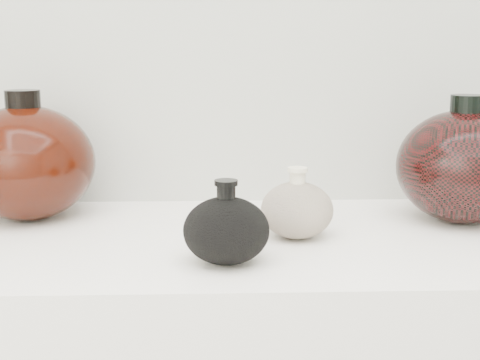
{
  "coord_description": "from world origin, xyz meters",
  "views": [
    {
      "loc": [
        -0.04,
        -0.08,
        1.2
      ],
      "look_at": [
        -0.01,
        0.92,
        1.0
      ],
      "focal_mm": 50.0,
      "sensor_mm": 36.0,
      "label": 1
    }
  ],
  "objects_px": {
    "right_round_pot": "(464,166)",
    "cream_gourd_vase": "(297,209)",
    "black_gourd_vase": "(226,230)",
    "left_round_pot": "(27,162)"
  },
  "relations": [
    {
      "from": "black_gourd_vase",
      "to": "cream_gourd_vase",
      "type": "bearing_deg",
      "value": 47.14
    },
    {
      "from": "cream_gourd_vase",
      "to": "right_round_pot",
      "type": "height_order",
      "value": "right_round_pot"
    },
    {
      "from": "left_round_pot",
      "to": "right_round_pot",
      "type": "distance_m",
      "value": 0.76
    },
    {
      "from": "black_gourd_vase",
      "to": "left_round_pot",
      "type": "height_order",
      "value": "left_round_pot"
    },
    {
      "from": "black_gourd_vase",
      "to": "cream_gourd_vase",
      "type": "height_order",
      "value": "black_gourd_vase"
    },
    {
      "from": "black_gourd_vase",
      "to": "cream_gourd_vase",
      "type": "relative_size",
      "value": 1.16
    },
    {
      "from": "black_gourd_vase",
      "to": "left_round_pot",
      "type": "xyz_separation_m",
      "value": [
        -0.34,
        0.26,
        0.05
      ]
    },
    {
      "from": "right_round_pot",
      "to": "left_round_pot",
      "type": "bearing_deg",
      "value": 176.47
    },
    {
      "from": "right_round_pot",
      "to": "cream_gourd_vase",
      "type": "bearing_deg",
      "value": -163.49
    },
    {
      "from": "right_round_pot",
      "to": "black_gourd_vase",
      "type": "bearing_deg",
      "value": -152.83
    }
  ]
}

